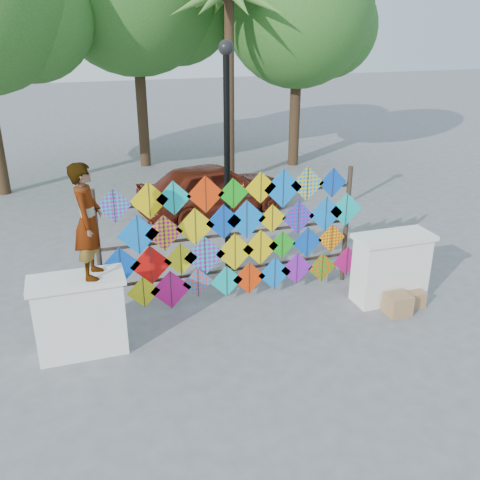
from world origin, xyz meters
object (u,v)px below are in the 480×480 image
(kite_rack, at_px, (235,237))
(lamppost, at_px, (227,139))
(vendor_woman, at_px, (88,221))
(sedan, at_px, (214,188))

(kite_rack, relative_size, lamppost, 1.10)
(vendor_woman, bearing_deg, sedan, -18.15)
(vendor_woman, bearing_deg, lamppost, -38.03)
(sedan, bearing_deg, lamppost, 157.69)
(sedan, xyz_separation_m, lamppost, (-0.66, -3.38, 2.01))
(kite_rack, bearing_deg, sedan, 79.04)
(kite_rack, height_order, sedan, kite_rack)
(kite_rack, relative_size, vendor_woman, 2.88)
(lamppost, bearing_deg, kite_rack, -100.85)
(sedan, bearing_deg, kite_rack, 157.73)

